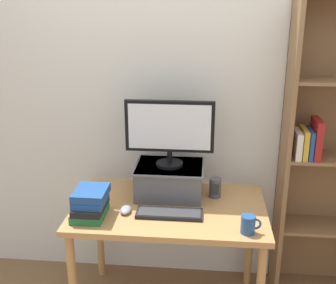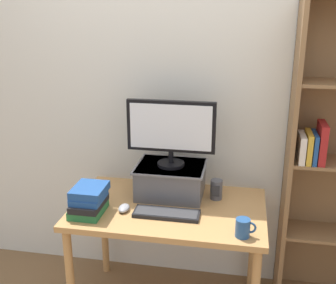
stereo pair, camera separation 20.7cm
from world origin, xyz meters
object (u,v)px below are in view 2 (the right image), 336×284
object	(u,v)px
book_stack	(89,200)
coffee_mug	(243,228)
riser_box	(171,179)
keyboard	(167,213)
desk	(169,219)
desk_speaker	(216,189)
computer_monitor	(171,130)
computer_mouse	(124,208)

from	to	relation	value
book_stack	coffee_mug	size ratio (longest dim) A/B	2.19
riser_box	keyboard	bearing A→B (deg)	-84.85
desk	desk_speaker	size ratio (longest dim) A/B	9.28
desk	book_stack	distance (m)	0.51
book_stack	computer_monitor	bearing A→B (deg)	38.44
keyboard	desk_speaker	distance (m)	0.39
computer_monitor	riser_box	bearing A→B (deg)	90.00
computer_mouse	desk_speaker	distance (m)	0.60
desk_speaker	riser_box	bearing A→B (deg)	177.98
computer_mouse	riser_box	bearing A→B (deg)	49.59
computer_mouse	desk_speaker	size ratio (longest dim) A/B	0.82
riser_box	computer_mouse	xyz separation A→B (m)	(-0.24, -0.28, -0.09)
book_stack	coffee_mug	bearing A→B (deg)	-6.21
desk	computer_monitor	world-z (taller)	computer_monitor
book_stack	desk_speaker	world-z (taller)	book_stack
riser_box	desk_speaker	world-z (taller)	riser_box
coffee_mug	computer_monitor	bearing A→B (deg)	136.99
desk_speaker	keyboard	bearing A→B (deg)	-134.36
riser_box	desk_speaker	distance (m)	0.30
desk_speaker	desk	bearing A→B (deg)	-150.18
keyboard	coffee_mug	distance (m)	0.47
riser_box	coffee_mug	size ratio (longest dim) A/B	3.96
riser_box	computer_mouse	size ratio (longest dim) A/B	4.25
keyboard	book_stack	size ratio (longest dim) A/B	1.59
computer_monitor	coffee_mug	distance (m)	0.75
book_stack	coffee_mug	world-z (taller)	book_stack
keyboard	riser_box	bearing A→B (deg)	95.15
riser_box	desk_speaker	bearing A→B (deg)	-2.02
desk_speaker	book_stack	bearing A→B (deg)	-155.37
desk	riser_box	size ratio (longest dim) A/B	2.66
riser_box	book_stack	bearing A→B (deg)	-141.44
riser_box	book_stack	world-z (taller)	riser_box
book_stack	coffee_mug	distance (m)	0.91
riser_box	computer_monitor	xyz separation A→B (m)	(-0.00, -0.00, 0.33)
computer_monitor	keyboard	xyz separation A→B (m)	(0.03, -0.28, -0.43)
computer_monitor	keyboard	size ratio (longest dim) A/B	1.42
riser_box	book_stack	distance (m)	0.55
riser_box	keyboard	size ratio (longest dim) A/B	1.13
book_stack	riser_box	bearing A→B (deg)	38.56
riser_box	desk_speaker	size ratio (longest dim) A/B	3.48
keyboard	computer_mouse	xyz separation A→B (m)	(-0.26, 0.01, 0.01)
computer_monitor	book_stack	size ratio (longest dim) A/B	2.26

